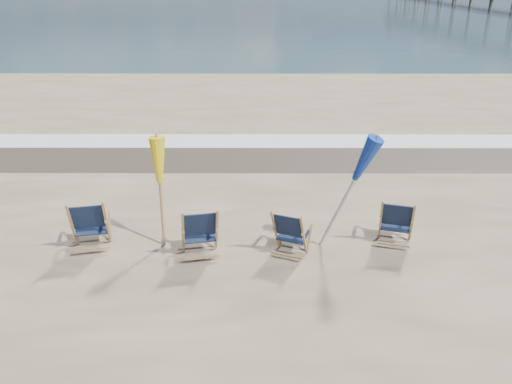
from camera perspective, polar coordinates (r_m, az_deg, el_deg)
surf_foam at (r=15.71m, az=0.07°, el=5.88°), size 200.00×1.40×0.01m
wet_sand_strip at (r=14.29m, az=0.06°, el=4.05°), size 200.00×2.60×0.00m
beach_chair_0 at (r=9.64m, az=-16.70°, el=-3.50°), size 0.85×0.92×1.10m
beach_chair_1 at (r=9.02m, az=-4.50°, el=-4.51°), size 0.82×0.89×1.07m
beach_chair_2 at (r=8.97m, az=5.43°, el=-5.07°), size 0.84×0.89×0.97m
beach_chair_3 at (r=9.73m, az=17.38°, el=-3.58°), size 0.83×0.88×1.01m
umbrella_yellow at (r=9.19m, az=-11.08°, el=2.84°), size 0.30×0.30×2.11m
umbrella_blue at (r=8.82m, az=10.40°, el=4.08°), size 0.30×0.30×2.43m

